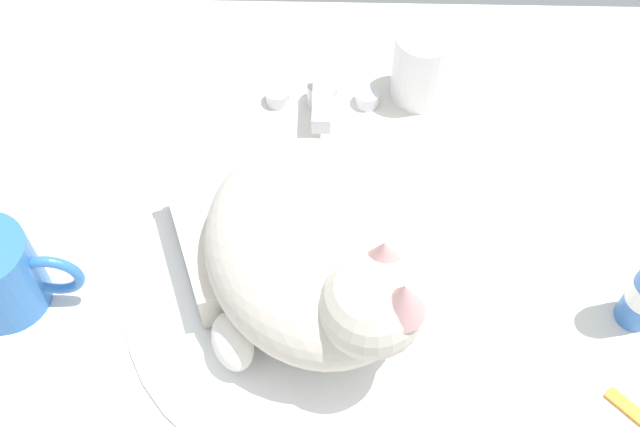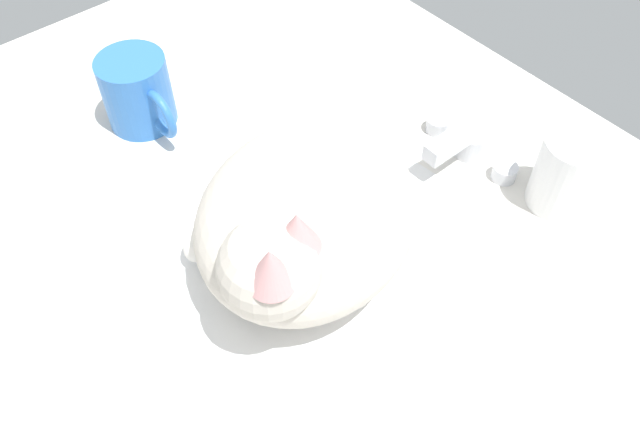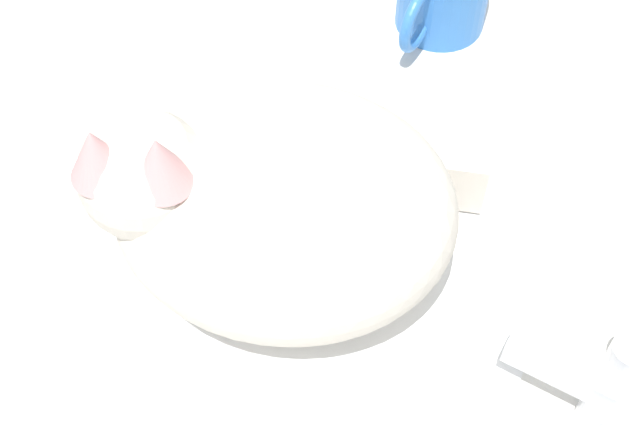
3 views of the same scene
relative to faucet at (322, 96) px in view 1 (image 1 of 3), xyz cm
name	(u,v)px [view 1 (image 1 of 3)]	position (x,y,z in cm)	size (l,w,h in cm)	color
ground_plane	(317,296)	(0.00, -23.08, -3.66)	(110.00, 82.50, 3.00)	silver
sink_basin	(317,286)	(0.00, -23.08, -1.78)	(36.90, 36.90, 0.77)	white
faucet	(322,96)	(0.00, 0.00, 0.00)	(12.95, 9.19, 5.17)	silver
cat	(317,255)	(-0.01, -23.93, 5.42)	(28.83, 28.87, 15.86)	beige
rinse_cup	(422,65)	(11.00, 2.83, 2.21)	(6.68, 6.68, 8.75)	white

